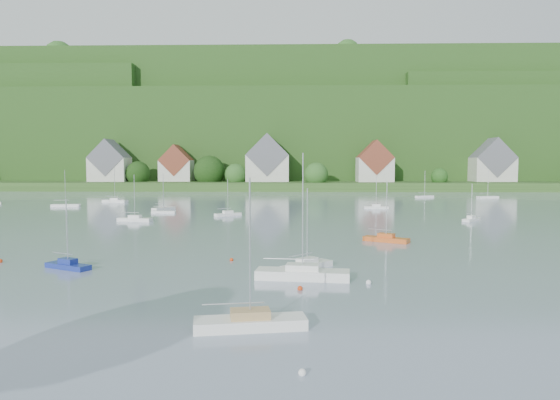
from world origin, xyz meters
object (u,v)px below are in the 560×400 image
near_sailboat_1 (68,265)px  near_sailboat_3 (307,265)px  near_sailboat_4 (303,273)px  near_sailboat_5 (386,238)px  near_sailboat_2 (250,321)px

near_sailboat_1 → near_sailboat_3: 22.19m
near_sailboat_1 → near_sailboat_4: 22.00m
near_sailboat_3 → near_sailboat_4: (-0.50, -4.13, 0.10)m
near_sailboat_1 → near_sailboat_3: size_ratio=0.86×
near_sailboat_5 → near_sailboat_2: bearing=-82.1°
near_sailboat_2 → near_sailboat_4: size_ratio=0.84×
near_sailboat_2 → near_sailboat_5: 36.84m
near_sailboat_3 → near_sailboat_4: 4.16m
near_sailboat_1 → near_sailboat_2: size_ratio=0.72×
near_sailboat_3 → near_sailboat_1: bearing=135.7°
near_sailboat_1 → near_sailboat_5: 36.78m
near_sailboat_3 → near_sailboat_4: bearing=-142.2°
near_sailboat_3 → near_sailboat_5: (10.33, 16.78, 0.00)m
near_sailboat_4 → near_sailboat_2: bearing=-97.9°
near_sailboat_2 → near_sailboat_4: bearing=66.1°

